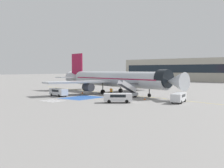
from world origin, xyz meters
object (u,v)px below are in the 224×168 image
at_px(service_van_1, 179,97).
at_px(service_van_2, 58,92).
at_px(airliner, 114,79).
at_px(boarding_stairs_forward, 127,93).
at_px(ground_crew_1, 112,91).
at_px(traffic_cone_0, 82,93).
at_px(terminal_building, 220,70).
at_px(fuel_tanker, 140,82).
at_px(service_van_0, 118,97).
at_px(traffic_cone_1, 145,99).
at_px(ground_crew_0, 111,91).

distance_m(service_van_1, service_van_2, 27.60).
bearing_deg(service_van_2, airliner, -13.97).
relative_size(boarding_stairs_forward, ground_crew_1, 3.42).
bearing_deg(traffic_cone_0, service_van_2, -85.82).
bearing_deg(terminal_building, traffic_cone_0, -95.28).
relative_size(fuel_tanker, traffic_cone_0, 17.45).
distance_m(service_van_0, ground_crew_1, 15.16).
height_order(boarding_stairs_forward, traffic_cone_1, boarding_stairs_forward).
distance_m(service_van_0, terminal_building, 105.27).
relative_size(service_van_0, ground_crew_1, 3.33).
bearing_deg(service_van_1, fuel_tanker, -59.35).
bearing_deg(traffic_cone_1, traffic_cone_0, 172.61).
bearing_deg(service_van_2, terminal_building, 4.48).
height_order(service_van_0, ground_crew_0, ground_crew_0).
height_order(service_van_1, traffic_cone_1, service_van_1).
xyz_separation_m(fuel_tanker, ground_crew_1, (9.23, -28.39, -0.86)).
relative_size(ground_crew_0, traffic_cone_1, 3.58).
bearing_deg(terminal_building, traffic_cone_1, -83.31).
height_order(service_van_1, ground_crew_1, service_van_1).
bearing_deg(terminal_building, ground_crew_1, -90.16).
height_order(traffic_cone_0, terminal_building, terminal_building).
height_order(fuel_tanker, terminal_building, terminal_building).
bearing_deg(service_van_1, airliner, -31.02).
height_order(traffic_cone_1, terminal_building, terminal_building).
bearing_deg(traffic_cone_0, fuel_tanker, 91.37).
xyz_separation_m(service_van_1, traffic_cone_0, (-27.61, 2.80, -0.81)).
relative_size(ground_crew_0, terminal_building, 0.02).
xyz_separation_m(service_van_1, terminal_building, (-18.83, 97.67, 5.22)).
bearing_deg(service_van_2, service_van_0, -84.85).
bearing_deg(ground_crew_0, airliner, -141.99).
bearing_deg(fuel_tanker, terminal_building, 176.79).
distance_m(service_van_2, ground_crew_1, 12.82).
bearing_deg(traffic_cone_1, service_van_1, -1.41).
bearing_deg(service_van_0, airliner, 1.84).
xyz_separation_m(airliner, fuel_tanker, (-7.20, 24.68, -1.97)).
height_order(airliner, fuel_tanker, airliner).
bearing_deg(fuel_tanker, traffic_cone_0, 6.48).
xyz_separation_m(service_van_2, ground_crew_0, (8.32, 9.13, 0.01)).
distance_m(boarding_stairs_forward, ground_crew_0, 6.23).
bearing_deg(boarding_stairs_forward, service_van_1, 5.11).
bearing_deg(traffic_cone_1, ground_crew_1, 160.60).
height_order(airliner, ground_crew_1, airliner).
relative_size(service_van_1, ground_crew_0, 3.05).
relative_size(boarding_stairs_forward, fuel_tanker, 0.59).
distance_m(ground_crew_1, traffic_cone_1, 12.42).
bearing_deg(traffic_cone_0, terminal_building, 84.72).
distance_m(fuel_tanker, service_van_0, 44.16).
bearing_deg(service_van_1, ground_crew_1, -22.95).
distance_m(service_van_0, traffic_cone_0, 21.05).
distance_m(airliner, service_van_0, 19.49).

